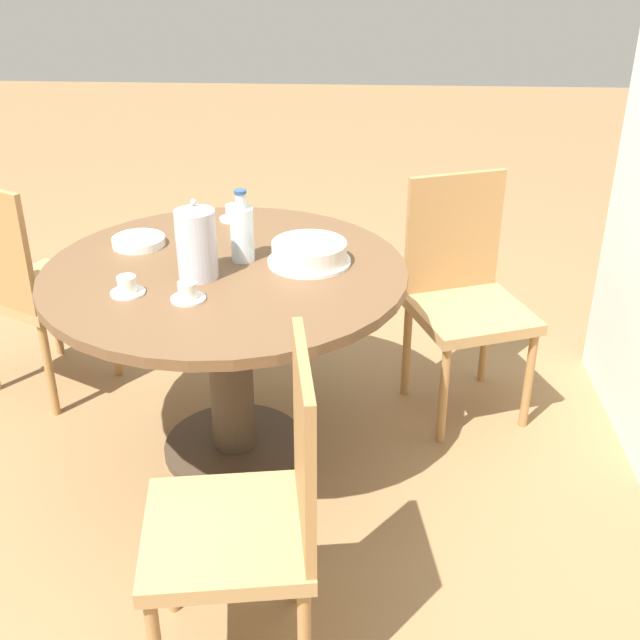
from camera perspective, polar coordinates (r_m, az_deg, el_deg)
ground_plane at (r=3.11m, az=-6.04°, el=-9.09°), size 14.00×14.00×0.00m
dining_table at (r=2.81m, az=-6.61°, el=0.48°), size 1.24×1.24×0.75m
chair_a at (r=2.06m, az=-4.81°, el=-13.54°), size 0.48×0.48×0.94m
chair_b at (r=3.18m, az=10.21°, el=1.92°), size 0.54×0.54×0.94m
chair_c at (r=3.42m, az=-20.05°, el=2.47°), size 0.57×0.57×0.94m
coffee_pot at (r=2.64m, az=-8.79°, el=5.50°), size 0.13×0.13×0.27m
water_bottle at (r=2.76m, az=-5.57°, el=6.24°), size 0.08×0.08×0.25m
cake_main at (r=2.75m, az=-0.77°, el=4.78°), size 0.29×0.29×0.08m
cup_a at (r=2.52m, az=-9.38°, el=1.91°), size 0.11×0.11×0.06m
cup_b at (r=3.17m, az=-6.18°, el=7.52°), size 0.11×0.11×0.06m
cup_c at (r=2.60m, az=-13.55°, el=2.30°), size 0.11×0.11×0.06m
plate_stack at (r=2.98m, az=-12.77°, el=5.48°), size 0.19×0.19×0.03m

